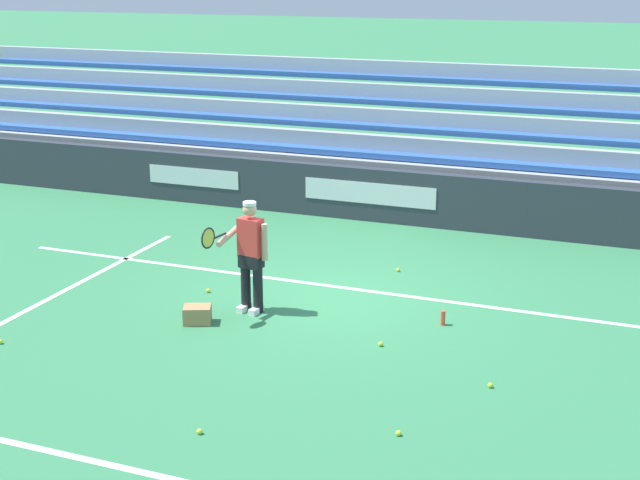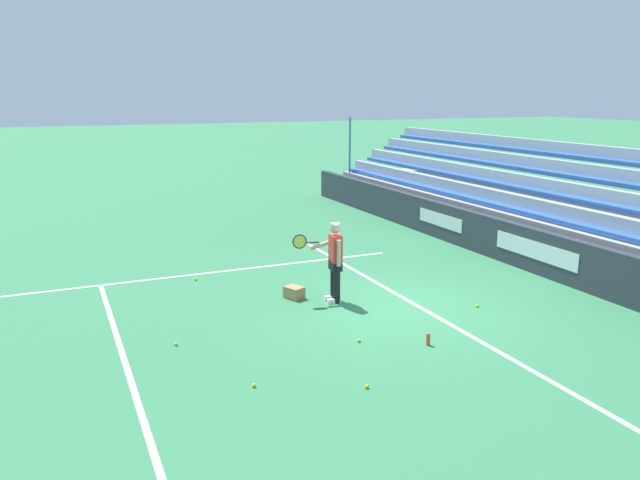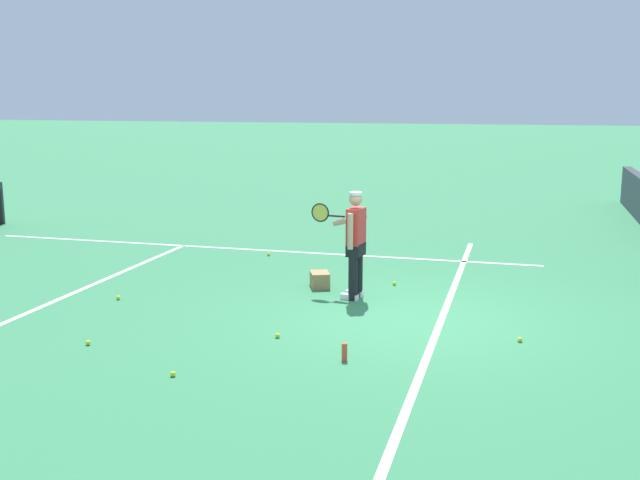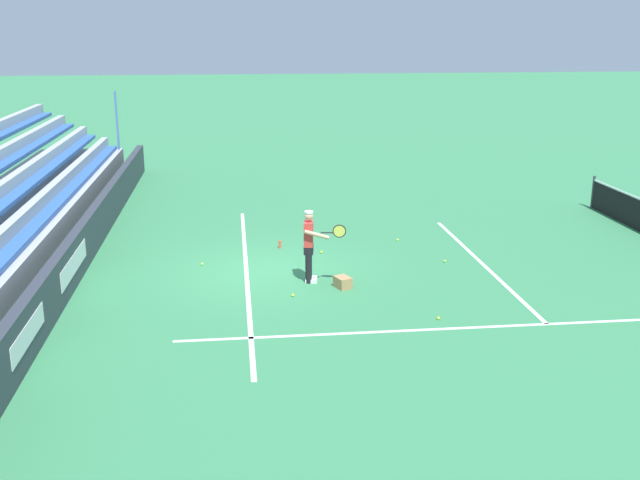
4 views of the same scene
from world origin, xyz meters
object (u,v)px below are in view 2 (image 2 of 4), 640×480
(tennis_ball_toward_net, at_px, (359,340))
(tennis_ball_far_left, at_px, (176,344))
(tennis_ball_by_box, at_px, (477,306))
(tennis_player, at_px, (334,261))
(tennis_ball_midcourt, at_px, (335,284))
(tennis_ball_near_player, at_px, (196,279))
(tennis_ball_far_right, at_px, (254,385))
(water_bottle, at_px, (428,339))
(ball_box_cardboard, at_px, (294,292))
(tennis_ball_stray_back, at_px, (367,386))

(tennis_ball_toward_net, relative_size, tennis_ball_far_left, 1.00)
(tennis_ball_by_box, bearing_deg, tennis_player, 58.91)
(tennis_player, xyz_separation_m, tennis_ball_far_left, (-1.08, 3.60, -0.86))
(tennis_ball_by_box, xyz_separation_m, tennis_ball_midcourt, (2.56, 2.10, 0.00))
(tennis_player, height_order, tennis_ball_near_player, tennis_player)
(tennis_player, distance_m, tennis_ball_far_left, 3.85)
(tennis_ball_far_left, bearing_deg, tennis_ball_far_right, -159.62)
(tennis_ball_midcourt, relative_size, water_bottle, 0.30)
(tennis_ball_far_left, bearing_deg, tennis_ball_toward_net, -110.73)
(tennis_player, xyz_separation_m, tennis_ball_toward_net, (-2.24, 0.54, -0.86))
(ball_box_cardboard, bearing_deg, tennis_ball_by_box, -122.34)
(tennis_ball_near_player, xyz_separation_m, water_bottle, (-5.56, -2.91, 0.08))
(tennis_ball_by_box, xyz_separation_m, tennis_ball_stray_back, (-2.34, 3.84, 0.00))
(tennis_ball_stray_back, distance_m, tennis_ball_toward_net, 1.81)
(tennis_ball_stray_back, bearing_deg, tennis_ball_toward_net, -23.34)
(tennis_player, relative_size, tennis_ball_near_player, 25.98)
(tennis_ball_near_player, distance_m, tennis_ball_far_left, 3.98)
(water_bottle, bearing_deg, ball_box_cardboard, 20.10)
(tennis_player, height_order, tennis_ball_midcourt, tennis_player)
(tennis_player, relative_size, tennis_ball_far_right, 25.98)
(tennis_player, relative_size, tennis_ball_far_left, 25.98)
(ball_box_cardboard, xyz_separation_m, water_bottle, (-3.38, -1.24, -0.02))
(tennis_ball_toward_net, height_order, tennis_ball_far_left, same)
(tennis_ball_by_box, xyz_separation_m, tennis_ball_far_left, (0.48, 6.18, 0.00))
(tennis_ball_far_right, relative_size, water_bottle, 0.30)
(tennis_ball_by_box, height_order, tennis_ball_far_right, same)
(tennis_ball_midcourt, bearing_deg, tennis_ball_far_right, 141.57)
(ball_box_cardboard, distance_m, tennis_ball_far_right, 4.26)
(tennis_ball_by_box, bearing_deg, ball_box_cardboard, 57.66)
(tennis_ball_stray_back, bearing_deg, tennis_ball_far_left, 39.74)
(tennis_player, bearing_deg, tennis_ball_by_box, -121.09)
(tennis_ball_near_player, distance_m, tennis_ball_far_right, 5.90)
(tennis_ball_toward_net, distance_m, water_bottle, 1.23)
(tennis_ball_toward_net, distance_m, tennis_ball_midcourt, 3.39)
(tennis_ball_far_left, bearing_deg, tennis_ball_midcourt, -63.02)
(tennis_ball_near_player, distance_m, tennis_ball_midcourt, 3.35)
(ball_box_cardboard, bearing_deg, water_bottle, -159.90)
(tennis_ball_toward_net, bearing_deg, tennis_ball_midcourt, -17.62)
(tennis_ball_near_player, relative_size, water_bottle, 0.30)
(tennis_ball_near_player, distance_m, water_bottle, 6.28)
(tennis_ball_midcourt, xyz_separation_m, tennis_ball_far_right, (-4.17, 3.31, 0.00))
(tennis_ball_far_left, height_order, water_bottle, water_bottle)
(tennis_ball_by_box, bearing_deg, tennis_ball_far_left, 85.58)
(tennis_ball_far_left, xyz_separation_m, water_bottle, (-1.77, -4.12, 0.08))
(tennis_ball_midcourt, bearing_deg, tennis_player, 153.98)
(tennis_ball_toward_net, bearing_deg, tennis_ball_by_box, -77.78)
(tennis_ball_by_box, height_order, tennis_ball_toward_net, same)
(ball_box_cardboard, distance_m, water_bottle, 3.60)
(tennis_ball_near_player, bearing_deg, tennis_ball_midcourt, -120.83)
(ball_box_cardboard, xyz_separation_m, tennis_ball_toward_net, (-2.77, -0.17, -0.10))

